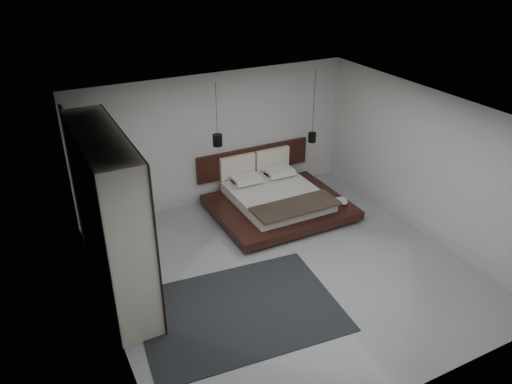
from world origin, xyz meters
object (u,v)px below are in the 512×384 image
pendant_left (218,140)px  wardrobe (111,217)px  rug (239,310)px  pendant_right (312,137)px  lattice_screen (76,182)px  bed (276,199)px

pendant_left → wardrobe: pendant_left is taller
pendant_left → rug: pendant_left is taller
pendant_right → rug: bearing=-137.1°
lattice_screen → pendant_right: (4.92, -0.12, 0.03)m
wardrobe → rug: wardrobe is taller
bed → rug: 3.27m
bed → wardrobe: (-3.56, -1.13, 1.08)m
lattice_screen → rug: (1.75, -3.07, -1.29)m
lattice_screen → bed: size_ratio=0.97×
lattice_screen → bed: lattice_screen is taller
pendant_left → lattice_screen: bearing=177.4°
pendant_right → rug: size_ratio=0.52×
pendant_left → rug: size_ratio=0.42×
bed → pendant_right: size_ratio=1.70×
pendant_right → rug: 4.52m
lattice_screen → pendant_right: pendant_right is taller
pendant_right → wardrobe: 4.92m
pendant_right → wardrobe: size_ratio=0.57×
pendant_right → lattice_screen: bearing=178.6°
bed → rug: bearing=-129.2°
pendant_left → wardrobe: bearing=-147.7°
lattice_screen → pendant_right: bearing=-1.4°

